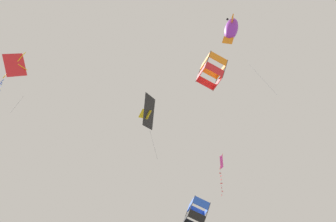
# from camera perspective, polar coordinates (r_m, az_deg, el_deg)

# --- Properties ---
(kite_box_far_centre) EXTENTS (2.10, 1.98, 6.51)m
(kite_box_far_centre) POSITION_cam_1_polar(r_m,az_deg,el_deg) (27.85, 3.63, -12.94)
(kite_box_far_centre) COLOR blue
(kite_fish_mid_left) EXTENTS (3.55, 2.16, 9.20)m
(kite_fish_mid_left) POSITION_cam_1_polar(r_m,az_deg,el_deg) (31.36, 8.04, 10.25)
(kite_fish_mid_left) COLOR purple
(kite_box_low_drifter) EXTENTS (1.10, 1.29, 1.38)m
(kite_box_low_drifter) POSITION_cam_1_polar(r_m,az_deg,el_deg) (17.43, 5.61, 5.13)
(kite_box_low_drifter) COLOR orange
(kite_delta_highest) EXTENTS (2.82, 1.36, 5.16)m
(kite_delta_highest) POSITION_cam_1_polar(r_m,az_deg,el_deg) (31.03, -2.56, -0.15)
(kite_delta_highest) COLOR black
(kite_diamond_near_right) EXTENTS (1.32, 0.53, 3.85)m
(kite_diamond_near_right) POSITION_cam_1_polar(r_m,az_deg,el_deg) (36.07, 6.82, -6.54)
(kite_diamond_near_right) COLOR #DB2D93
(kite_diamond_upper_right) EXTENTS (2.75, 1.85, 6.51)m
(kite_diamond_upper_right) POSITION_cam_1_polar(r_m,az_deg,el_deg) (33.04, -18.90, 5.52)
(kite_diamond_upper_right) COLOR red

